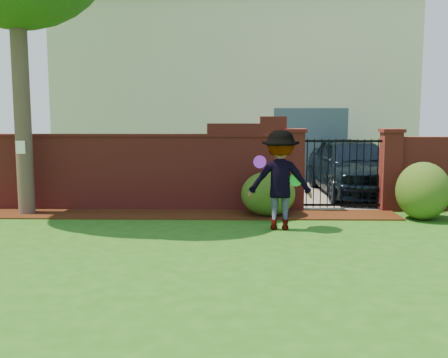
{
  "coord_description": "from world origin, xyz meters",
  "views": [
    {
      "loc": [
        1.01,
        -7.81,
        2.22
      ],
      "look_at": [
        0.83,
        1.4,
        1.05
      ],
      "focal_mm": 41.33,
      "sensor_mm": 36.0,
      "label": 1
    }
  ],
  "objects_px": {
    "man": "(280,181)",
    "frisbee_purple": "(260,162)",
    "car": "(355,167)",
    "frisbee_green": "(296,180)"
  },
  "relations": [
    {
      "from": "car",
      "to": "frisbee_green",
      "type": "xyz_separation_m",
      "value": [
        -2.1,
        -4.2,
        0.18
      ]
    },
    {
      "from": "frisbee_purple",
      "to": "frisbee_green",
      "type": "xyz_separation_m",
      "value": [
        0.69,
        0.03,
        -0.34
      ]
    },
    {
      "from": "man",
      "to": "frisbee_green",
      "type": "bearing_deg",
      "value": 169.8
    },
    {
      "from": "man",
      "to": "frisbee_purple",
      "type": "distance_m",
      "value": 0.55
    },
    {
      "from": "car",
      "to": "man",
      "type": "distance_m",
      "value": 4.78
    },
    {
      "from": "car",
      "to": "man",
      "type": "relative_size",
      "value": 2.47
    },
    {
      "from": "man",
      "to": "frisbee_green",
      "type": "xyz_separation_m",
      "value": [
        0.3,
        -0.07,
        0.03
      ]
    },
    {
      "from": "man",
      "to": "frisbee_purple",
      "type": "height_order",
      "value": "man"
    },
    {
      "from": "frisbee_green",
      "to": "frisbee_purple",
      "type": "bearing_deg",
      "value": -177.34
    },
    {
      "from": "frisbee_purple",
      "to": "frisbee_green",
      "type": "height_order",
      "value": "frisbee_purple"
    }
  ]
}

